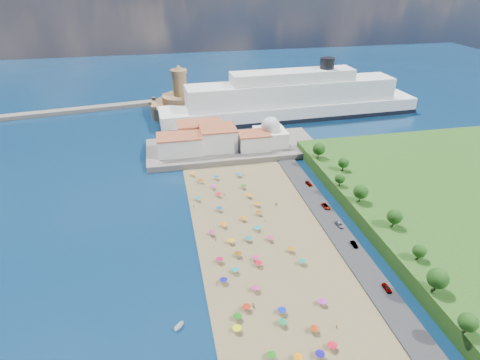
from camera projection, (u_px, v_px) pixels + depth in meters
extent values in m
plane|color=#071938|center=(243.00, 231.00, 149.55)|extent=(700.00, 700.00, 0.00)
cube|color=#59544C|center=(233.00, 148.00, 213.60)|extent=(90.00, 36.00, 3.00)
cube|color=#59544C|center=(186.00, 128.00, 239.97)|extent=(18.00, 70.00, 2.40)
cube|color=#59544C|center=(29.00, 115.00, 261.09)|extent=(199.03, 34.77, 2.60)
cube|color=silver|center=(180.00, 145.00, 202.27)|extent=(22.00, 14.00, 9.00)
cube|color=silver|center=(218.00, 138.00, 207.12)|extent=(18.00, 16.00, 11.00)
cube|color=silver|center=(254.00, 141.00, 207.62)|extent=(16.00, 12.00, 8.00)
cube|color=silver|center=(200.00, 132.00, 216.27)|extent=(24.00, 14.00, 10.00)
cube|color=silver|center=(270.00, 137.00, 212.87)|extent=(16.00, 16.00, 8.00)
sphere|color=silver|center=(271.00, 126.00, 210.03)|extent=(10.00, 10.00, 10.00)
cylinder|color=silver|center=(271.00, 119.00, 208.23)|extent=(1.20, 1.20, 1.60)
cylinder|color=#9F774F|center=(181.00, 109.00, 264.51)|extent=(40.00, 40.00, 8.00)
cylinder|color=#9F774F|center=(181.00, 99.00, 261.44)|extent=(24.00, 24.00, 5.00)
cylinder|color=#9F774F|center=(180.00, 84.00, 256.94)|extent=(9.00, 9.00, 14.00)
cylinder|color=#9F774F|center=(179.00, 72.00, 253.06)|extent=(10.40, 10.40, 2.40)
cone|color=#9F774F|center=(178.00, 67.00, 251.79)|extent=(6.00, 6.00, 3.00)
cube|color=black|center=(291.00, 115.00, 260.67)|extent=(169.36, 30.97, 2.71)
cube|color=white|center=(291.00, 110.00, 258.93)|extent=(168.34, 30.54, 10.05)
cube|color=white|center=(292.00, 92.00, 253.38)|extent=(134.69, 24.88, 13.41)
cube|color=white|center=(293.00, 76.00, 248.62)|extent=(78.71, 18.42, 6.70)
cylinder|color=black|center=(327.00, 63.00, 250.16)|extent=(8.94, 8.94, 6.70)
cylinder|color=gray|center=(256.00, 258.00, 133.55)|extent=(0.07, 0.07, 2.00)
cone|color=#BB2862|center=(256.00, 256.00, 133.13)|extent=(2.50, 2.50, 0.60)
cylinder|color=gray|center=(237.00, 329.00, 107.54)|extent=(0.07, 0.07, 2.00)
cone|color=#DCE40C|center=(237.00, 327.00, 107.11)|extent=(2.50, 2.50, 0.60)
cylinder|color=gray|center=(256.00, 289.00, 120.95)|extent=(0.07, 0.07, 2.00)
cone|color=#C32970|center=(256.00, 287.00, 120.52)|extent=(2.50, 2.50, 0.60)
cylinder|color=gray|center=(258.00, 229.00, 148.63)|extent=(0.07, 0.07, 2.00)
cone|color=teal|center=(258.00, 227.00, 148.20)|extent=(2.50, 2.50, 0.60)
cylinder|color=gray|center=(302.00, 262.00, 131.90)|extent=(0.07, 0.07, 2.00)
cone|color=#0E8173|center=(302.00, 260.00, 131.48)|extent=(2.50, 2.50, 0.60)
cylinder|color=gray|center=(282.00, 311.00, 113.16)|extent=(0.07, 0.07, 2.00)
cone|color=#0D26B3|center=(282.00, 309.00, 112.73)|extent=(2.50, 2.50, 0.60)
cylinder|color=gray|center=(198.00, 199.00, 167.58)|extent=(0.07, 0.07, 2.00)
cone|color=#0F848A|center=(198.00, 197.00, 167.16)|extent=(2.50, 2.50, 0.60)
cylinder|color=gray|center=(214.00, 187.00, 176.53)|extent=(0.07, 0.07, 2.00)
cone|color=#BA2796|center=(214.00, 185.00, 176.10)|extent=(2.50, 2.50, 0.60)
cylinder|color=gray|center=(257.00, 204.00, 163.89)|extent=(0.07, 0.07, 2.00)
cone|color=#C37808|center=(257.00, 202.00, 163.46)|extent=(2.50, 2.50, 0.60)
cylinder|color=gray|center=(244.00, 187.00, 176.84)|extent=(0.07, 0.07, 2.00)
cone|color=#1E6C13|center=(244.00, 185.00, 176.42)|extent=(2.50, 2.50, 0.60)
cylinder|color=gray|center=(271.00, 356.00, 100.13)|extent=(0.07, 0.07, 2.00)
cone|color=#1E7114|center=(272.00, 354.00, 99.70)|extent=(2.50, 2.50, 0.60)
cylinder|color=gray|center=(259.00, 264.00, 131.09)|extent=(0.07, 0.07, 2.00)
cone|color=red|center=(259.00, 262.00, 130.66)|extent=(2.50, 2.50, 0.60)
cylinder|color=gray|center=(249.00, 196.00, 169.74)|extent=(0.07, 0.07, 2.00)
cone|color=orange|center=(249.00, 194.00, 169.32)|extent=(2.50, 2.50, 0.60)
cylinder|color=gray|center=(218.00, 195.00, 170.48)|extent=(0.07, 0.07, 2.00)
cone|color=red|center=(218.00, 193.00, 170.05)|extent=(2.50, 2.50, 0.60)
cylinder|color=gray|center=(238.00, 255.00, 135.30)|extent=(0.07, 0.07, 2.00)
cone|color=brown|center=(238.00, 253.00, 134.88)|extent=(2.50, 2.50, 0.60)
cylinder|color=gray|center=(270.00, 239.00, 143.18)|extent=(0.07, 0.07, 2.00)
cone|color=#C32960|center=(270.00, 237.00, 142.75)|extent=(2.50, 2.50, 0.60)
cylinder|color=gray|center=(220.00, 260.00, 132.65)|extent=(0.07, 0.07, 2.00)
cone|color=#AC0D42|center=(219.00, 258.00, 132.22)|extent=(2.50, 2.50, 0.60)
cylinder|color=gray|center=(314.00, 330.00, 107.38)|extent=(0.07, 0.07, 2.00)
cone|color=#A6330D|center=(315.00, 328.00, 106.96)|extent=(2.50, 2.50, 0.60)
cylinder|color=gray|center=(201.00, 181.00, 181.34)|extent=(0.07, 0.07, 2.00)
cone|color=#9D3F0E|center=(201.00, 179.00, 180.92)|extent=(2.50, 2.50, 0.60)
cylinder|color=gray|center=(248.00, 239.00, 142.91)|extent=(0.07, 0.07, 2.00)
cone|color=#0D7779|center=(248.00, 237.00, 142.49)|extent=(2.50, 2.50, 0.60)
cylinder|color=gray|center=(231.00, 242.00, 141.73)|extent=(0.07, 0.07, 2.00)
cone|color=orange|center=(231.00, 239.00, 141.31)|extent=(2.50, 2.50, 0.60)
cylinder|color=gray|center=(282.00, 323.00, 109.43)|extent=(0.07, 0.07, 2.00)
cone|color=#167C40|center=(283.00, 321.00, 109.00)|extent=(2.50, 2.50, 0.60)
cylinder|color=gray|center=(216.00, 178.00, 184.38)|extent=(0.07, 0.07, 2.00)
cone|color=#105A92|center=(216.00, 176.00, 183.95)|extent=(2.50, 2.50, 0.60)
cylinder|color=gray|center=(298.00, 358.00, 99.61)|extent=(0.07, 0.07, 2.00)
cone|color=orange|center=(298.00, 356.00, 99.19)|extent=(2.50, 2.50, 0.60)
cylinder|color=gray|center=(239.00, 175.00, 186.74)|extent=(0.07, 0.07, 2.00)
cone|color=#0D68AF|center=(239.00, 173.00, 186.32)|extent=(2.50, 2.50, 0.60)
cylinder|color=gray|center=(259.00, 213.00, 158.00)|extent=(0.07, 0.07, 2.00)
cone|color=#864F0C|center=(259.00, 211.00, 157.58)|extent=(2.50, 2.50, 0.60)
cylinder|color=gray|center=(212.00, 233.00, 146.18)|extent=(0.07, 0.07, 2.00)
cone|color=#AB2469|center=(212.00, 231.00, 145.75)|extent=(2.50, 2.50, 0.60)
cylinder|color=gray|center=(192.00, 174.00, 187.33)|extent=(0.07, 0.07, 2.00)
cone|color=orange|center=(192.00, 173.00, 186.91)|extent=(2.50, 2.50, 0.60)
cylinder|color=gray|center=(291.00, 250.00, 137.46)|extent=(0.07, 0.07, 2.00)
cone|color=#9C670E|center=(291.00, 248.00, 137.03)|extent=(2.50, 2.50, 0.60)
cylinder|color=gray|center=(238.00, 317.00, 111.20)|extent=(0.07, 0.07, 2.00)
cone|color=#146B13|center=(238.00, 315.00, 110.77)|extent=(2.50, 2.50, 0.60)
cylinder|color=gray|center=(320.00, 355.00, 100.44)|extent=(0.07, 0.07, 2.00)
cone|color=#160B8F|center=(320.00, 353.00, 100.01)|extent=(2.50, 2.50, 0.60)
cylinder|color=gray|center=(247.00, 308.00, 114.27)|extent=(0.07, 0.07, 2.00)
cone|color=#AF240E|center=(247.00, 306.00, 113.84)|extent=(2.50, 2.50, 0.60)
cylinder|color=gray|center=(219.00, 209.00, 160.54)|extent=(0.07, 0.07, 2.00)
cone|color=#0B4E99|center=(219.00, 207.00, 160.12)|extent=(2.50, 2.50, 0.60)
cylinder|color=gray|center=(224.00, 281.00, 124.05)|extent=(0.07, 0.07, 2.00)
cone|color=#180B98|center=(224.00, 279.00, 123.63)|extent=(2.50, 2.50, 0.60)
cylinder|color=gray|center=(235.00, 271.00, 128.18)|extent=(0.07, 0.07, 2.00)
cone|color=#0F8D8C|center=(235.00, 269.00, 127.76)|extent=(2.50, 2.50, 0.60)
cylinder|color=gray|center=(224.00, 225.00, 150.63)|extent=(0.07, 0.07, 2.00)
cone|color=orange|center=(224.00, 223.00, 150.20)|extent=(2.50, 2.50, 0.60)
cylinder|color=gray|center=(243.00, 219.00, 154.34)|extent=(0.07, 0.07, 2.00)
cone|color=orange|center=(243.00, 217.00, 153.91)|extent=(2.50, 2.50, 0.60)
cylinder|color=gray|center=(332.00, 347.00, 102.66)|extent=(0.07, 0.07, 2.00)
cone|color=red|center=(333.00, 344.00, 102.23)|extent=(2.50, 2.50, 0.60)
cylinder|color=gray|center=(322.00, 303.00, 116.07)|extent=(0.07, 0.07, 2.00)
cone|color=#B627B3|center=(322.00, 300.00, 115.64)|extent=(2.50, 2.50, 0.60)
imported|color=tan|center=(198.00, 182.00, 180.67)|extent=(0.52, 1.06, 1.76)
imported|color=tan|center=(216.00, 240.00, 143.00)|extent=(0.93, 0.84, 1.56)
imported|color=tan|center=(265.00, 221.00, 153.67)|extent=(0.48, 0.64, 1.57)
imported|color=tan|center=(216.00, 283.00, 123.25)|extent=(0.57, 0.74, 1.81)
imported|color=tan|center=(337.00, 326.00, 108.70)|extent=(0.61, 1.01, 1.62)
imported|color=tan|center=(243.00, 175.00, 186.76)|extent=(1.40, 1.27, 1.88)
imported|color=tan|center=(256.00, 260.00, 133.05)|extent=(0.87, 1.05, 1.83)
imported|color=tan|center=(276.00, 204.00, 164.17)|extent=(1.75, 0.99, 1.80)
imported|color=tan|center=(224.00, 194.00, 171.35)|extent=(0.84, 0.96, 1.66)
imported|color=tan|center=(253.00, 305.00, 115.50)|extent=(1.19, 1.72, 1.78)
imported|color=tan|center=(194.00, 206.00, 162.95)|extent=(1.19, 1.16, 1.64)
imported|color=white|center=(179.00, 327.00, 109.00)|extent=(3.61, 3.62, 1.43)
imported|color=gray|center=(309.00, 183.00, 179.12)|extent=(2.36, 4.48, 1.45)
imported|color=gray|center=(326.00, 206.00, 162.32)|extent=(2.55, 4.86, 1.30)
imported|color=gray|center=(339.00, 224.00, 150.90)|extent=(2.53, 4.79, 1.32)
imported|color=gray|center=(354.00, 244.00, 140.22)|extent=(1.34, 3.79, 1.25)
imported|color=gray|center=(387.00, 288.00, 121.27)|extent=(1.61, 3.96, 1.35)
cylinder|color=#382314|center=(466.00, 329.00, 100.09)|extent=(0.50, 0.50, 2.68)
sphere|color=#14380F|center=(468.00, 322.00, 98.95)|extent=(4.82, 4.82, 4.82)
cylinder|color=#382314|center=(436.00, 286.00, 112.91)|extent=(0.50, 0.50, 3.30)
sphere|color=#14380F|center=(438.00, 278.00, 111.50)|extent=(5.95, 5.95, 5.95)
cylinder|color=#382314|center=(418.00, 256.00, 125.30)|extent=(0.50, 0.50, 2.36)
sphere|color=#14380F|center=(419.00, 251.00, 124.30)|extent=(4.26, 4.26, 4.26)
cylinder|color=#382314|center=(393.00, 223.00, 141.05)|extent=(0.50, 0.50, 2.94)
sphere|color=#14380F|center=(395.00, 217.00, 139.80)|extent=(5.29, 5.29, 5.29)
cylinder|color=#382314|center=(360.00, 198.00, 155.81)|extent=(0.50, 0.50, 3.19)
sphere|color=#14380F|center=(361.00, 192.00, 154.45)|extent=(5.75, 5.75, 5.75)
cylinder|color=#382314|center=(339.00, 183.00, 167.39)|extent=(0.50, 0.50, 2.36)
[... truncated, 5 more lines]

